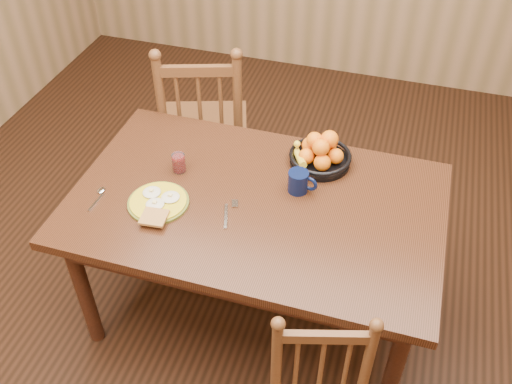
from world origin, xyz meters
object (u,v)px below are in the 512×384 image
(dining_table, at_px, (256,215))
(coffee_mug, at_px, (299,182))
(fruit_bowl, at_px, (320,153))
(breakfast_plate, at_px, (158,202))
(chair_far, at_px, (204,127))

(dining_table, relative_size, coffee_mug, 11.95)
(fruit_bowl, bearing_deg, dining_table, -121.79)
(coffee_mug, relative_size, fruit_bowl, 0.46)
(coffee_mug, bearing_deg, breakfast_plate, -154.55)
(breakfast_plate, xyz_separation_m, coffee_mug, (0.55, 0.26, 0.04))
(coffee_mug, bearing_deg, dining_table, -143.62)
(dining_table, distance_m, fruit_bowl, 0.42)
(chair_far, height_order, breakfast_plate, chair_far)
(chair_far, relative_size, coffee_mug, 7.98)
(dining_table, relative_size, chair_far, 1.50)
(coffee_mug, bearing_deg, fruit_bowl, 77.95)
(chair_far, bearing_deg, breakfast_plate, 80.84)
(dining_table, xyz_separation_m, breakfast_plate, (-0.39, -0.15, 0.10))
(fruit_bowl, bearing_deg, chair_far, 151.29)
(breakfast_plate, relative_size, fruit_bowl, 1.01)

